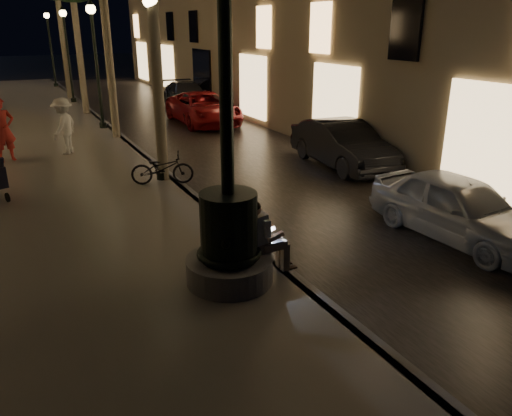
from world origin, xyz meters
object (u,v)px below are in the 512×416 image
lamp_curb_d (50,39)px  bicycle (162,168)px  car_second (343,144)px  seated_man_laptop (263,235)px  car_third (203,108)px  pedestrian_white (64,126)px  fountain_lamppost (229,223)px  lamp_curb_a (154,62)px  lamp_curb_c (66,42)px  pedestrian_red (3,130)px  car_front (458,207)px  car_rear (187,95)px  lamp_curb_b (95,49)px

lamp_curb_d → bicycle: (-0.10, -24.42, -2.62)m
car_second → seated_man_laptop: bearing=-131.0°
bicycle → car_third: bearing=-8.3°
pedestrian_white → fountain_lamppost: bearing=41.2°
fountain_lamppost → lamp_curb_a: fountain_lamppost is taller
lamp_curb_c → bicycle: lamp_curb_c is taller
seated_man_laptop → pedestrian_red: (-3.53, 10.02, 0.26)m
car_third → pedestrian_white: (-6.18, -3.79, 0.41)m
car_second → car_third: (-1.20, 8.49, -0.02)m
car_front → pedestrian_red: (-7.91, 10.11, 0.50)m
lamp_curb_a → car_rear: lamp_curb_a is taller
lamp_curb_a → car_third: bearing=61.5°
bicycle → car_front: bearing=-122.7°
seated_man_laptop → lamp_curb_a: bearing=89.2°
lamp_curb_b → car_second: bearing=-57.3°
lamp_curb_c → pedestrian_white: (-1.88, -11.87, -2.15)m
pedestrian_red → car_third: bearing=8.2°
lamp_curb_b → bicycle: 8.82m
lamp_curb_a → lamp_curb_c: size_ratio=1.00×
lamp_curb_a → car_third: 9.37m
lamp_curb_d → car_front: 30.50m
lamp_curb_a → fountain_lamppost: bearing=-96.7°
lamp_curb_c → pedestrian_red: 12.68m
car_rear → lamp_curb_b: bearing=-133.7°
car_second → lamp_curb_d: bearing=107.5°
pedestrian_white → bicycle: pedestrian_white is taller
car_front → lamp_curb_d: bearing=95.2°
lamp_curb_b → car_third: (4.30, -0.08, -2.56)m
car_second → car_rear: (-0.34, 13.03, -0.04)m
seated_man_laptop → bicycle: 5.58m
lamp_curb_d → car_third: 16.84m
car_front → pedestrian_red: bearing=125.1°
lamp_curb_a → bicycle: lamp_curb_a is taller
lamp_curb_a → car_third: (4.30, 7.92, -2.56)m
lamp_curb_b → pedestrian_red: (-3.61, -3.98, -2.08)m
fountain_lamppost → lamp_curb_c: 22.10m
car_second → car_third: car_second is taller
lamp_curb_a → car_rear: (5.16, 12.46, -2.58)m
seated_man_laptop → car_rear: bearing=74.1°
seated_man_laptop → pedestrian_white: (-1.79, 10.13, 0.20)m
car_third → car_rear: size_ratio=1.07×
seated_man_laptop → car_third: seated_man_laptop is taller
car_second → car_rear: bearing=96.4°
fountain_lamppost → pedestrian_white: fountain_lamppost is taller
car_third → lamp_curb_c: bearing=120.1°
car_second → pedestrian_white: size_ratio=2.38×
car_second → pedestrian_red: bearing=158.1°
pedestrian_red → pedestrian_white: size_ratio=1.07×
car_front → lamp_curb_c: bearing=98.1°
lamp_curb_a → car_second: 6.08m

